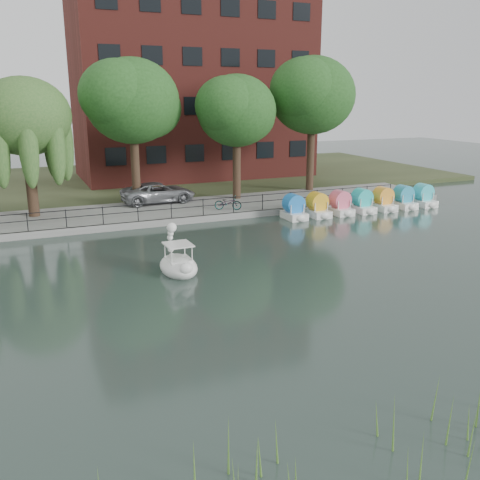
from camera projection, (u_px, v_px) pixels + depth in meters
ground_plane at (269, 300)px, 20.20m from camera, size 120.00×120.00×0.00m
promenade at (160, 212)px, 34.34m from camera, size 40.00×6.00×0.40m
kerb at (173, 222)px, 31.72m from camera, size 40.00×0.25×0.40m
land_strip at (119, 181)px, 46.77m from camera, size 60.00×22.00×0.36m
railing at (171, 206)px, 31.65m from camera, size 32.00×0.05×1.00m
apartment_building at (192, 72)px, 46.96m from camera, size 20.00×10.07×18.00m
willow_mid at (24, 117)px, 30.80m from camera, size 5.32×5.32×8.15m
broadleaf_center at (132, 102)px, 33.93m from camera, size 6.00×6.00×9.25m
broadleaf_right at (237, 111)px, 36.31m from camera, size 5.40×5.40×8.32m
broadleaf_far at (313, 96)px, 39.38m from camera, size 6.30×6.30×9.71m
minivan at (158, 191)px, 36.07m from camera, size 2.91×5.84×1.59m
bicycle at (228, 202)px, 33.92m from camera, size 1.33×1.80×1.00m
swan_boat at (178, 262)px, 23.23m from camera, size 1.59×2.56×2.07m
pedal_boat_row at (362, 203)px, 35.14m from camera, size 11.35×1.70×1.40m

